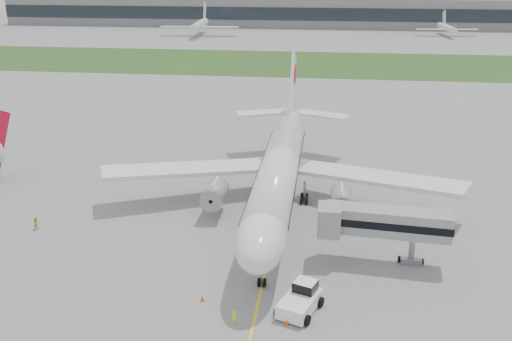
# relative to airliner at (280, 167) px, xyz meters

# --- Properties ---
(ground) EXTENTS (600.00, 600.00, 0.00)m
(ground) POSITION_rel_airliner_xyz_m (0.00, -4.87, -5.66)
(ground) COLOR #969699
(ground) RESTS_ON ground
(apron_markings) EXTENTS (70.00, 70.00, 0.04)m
(apron_markings) POSITION_rel_airliner_xyz_m (0.00, -9.87, -5.66)
(apron_markings) COLOR yellow
(apron_markings) RESTS_ON ground
(grass_strip) EXTENTS (600.00, 50.00, 0.02)m
(grass_strip) POSITION_rel_airliner_xyz_m (0.00, 115.13, -5.65)
(grass_strip) COLOR #24501E
(grass_strip) RESTS_ON ground
(terminal_building) EXTENTS (320.00, 22.30, 14.00)m
(terminal_building) POSITION_rel_airliner_xyz_m (0.00, 225.00, 1.34)
(terminal_building) COLOR gray
(terminal_building) RESTS_ON ground
(control_tower) EXTENTS (12.00, 12.00, 56.00)m
(control_tower) POSITION_rel_airliner_xyz_m (-90.00, 227.13, -5.66)
(control_tower) COLOR gray
(control_tower) RESTS_ON ground
(airliner) EXTENTS (48.13, 53.95, 17.88)m
(airliner) POSITION_rel_airliner_xyz_m (0.00, 0.00, 0.00)
(airliner) COLOR white
(airliner) RESTS_ON ground
(pushback_tug) EXTENTS (4.63, 5.59, 2.53)m
(pushback_tug) POSITION_rel_airliner_xyz_m (4.12, -23.42, -4.50)
(pushback_tug) COLOR white
(pushback_tug) RESTS_ON ground
(jet_bridge) EXTENTS (14.15, 4.15, 6.48)m
(jet_bridge) POSITION_rel_airliner_xyz_m (11.80, -13.33, -0.87)
(jet_bridge) COLOR gray
(jet_bridge) RESTS_ON ground
(safety_cone_left) EXTENTS (0.44, 0.44, 0.61)m
(safety_cone_left) POSITION_rel_airliner_xyz_m (-5.39, -23.26, -5.36)
(safety_cone_left) COLOR #F6490C
(safety_cone_left) RESTS_ON ground
(safety_cone_right) EXTENTS (0.43, 0.43, 0.60)m
(safety_cone_right) POSITION_rel_airliner_xyz_m (3.01, -26.13, -5.36)
(safety_cone_right) COLOR #F6490C
(safety_cone_right) RESTS_ON ground
(ground_crew_near) EXTENTS (0.66, 0.61, 1.50)m
(ground_crew_near) POSITION_rel_airliner_xyz_m (-1.72, -26.57, -4.91)
(ground_crew_near) COLOR #F6F729
(ground_crew_near) RESTS_ON ground
(ground_crew_far) EXTENTS (0.86, 0.94, 1.56)m
(ground_crew_far) POSITION_rel_airliner_xyz_m (-28.88, -10.39, -4.88)
(ground_crew_far) COLOR #91E325
(ground_crew_far) RESTS_ON ground
(distant_aircraft_left) EXTENTS (36.19, 32.38, 13.17)m
(distant_aircraft_left) POSITION_rel_airliner_xyz_m (-51.52, 181.25, -5.66)
(distant_aircraft_left) COLOR white
(distant_aircraft_left) RESTS_ON ground
(distant_aircraft_right) EXTENTS (28.25, 25.40, 10.11)m
(distant_aircraft_right) POSITION_rel_airliner_xyz_m (56.14, 194.29, -5.66)
(distant_aircraft_right) COLOR white
(distant_aircraft_right) RESTS_ON ground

